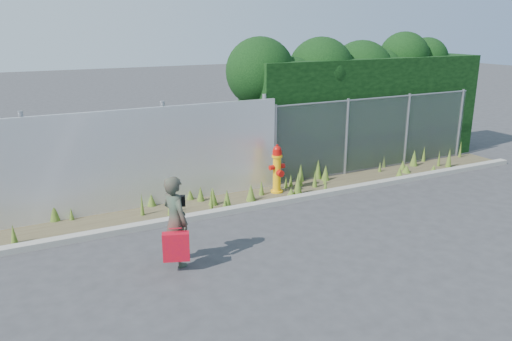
{
  "coord_description": "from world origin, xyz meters",
  "views": [
    {
      "loc": [
        -4.78,
        -7.37,
        3.9
      ],
      "look_at": [
        -0.3,
        1.4,
        1.0
      ],
      "focal_mm": 35.0,
      "sensor_mm": 36.0,
      "label": 1
    }
  ],
  "objects": [
    {
      "name": "corrugated_fence",
      "position": [
        -3.25,
        3.01,
        1.1
      ],
      "size": [
        8.5,
        0.21,
        2.3
      ],
      "color": "silver",
      "rests_on": "ground"
    },
    {
      "name": "red_tote_bag",
      "position": [
        -2.58,
        -0.23,
        0.45
      ],
      "size": [
        0.43,
        0.16,
        0.56
      ],
      "rotation": [
        0.0,
        0.0,
        -0.34
      ],
      "color": "#AD0924"
    },
    {
      "name": "woman",
      "position": [
        -2.48,
        0.06,
        0.77
      ],
      "size": [
        0.51,
        0.64,
        1.55
      ],
      "primitive_type": "imported",
      "rotation": [
        0.0,
        0.0,
        1.85
      ],
      "color": "#0E5D43",
      "rests_on": "ground"
    },
    {
      "name": "chainlink_fence",
      "position": [
        4.25,
        3.0,
        1.03
      ],
      "size": [
        6.5,
        0.07,
        2.05
      ],
      "color": "gray",
      "rests_on": "ground"
    },
    {
      "name": "ground",
      "position": [
        0.0,
        0.0,
        0.0
      ],
      "size": [
        80.0,
        80.0,
        0.0
      ],
      "primitive_type": "plane",
      "color": "#333335",
      "rests_on": "ground"
    },
    {
      "name": "weed_strip",
      "position": [
        0.4,
        2.49,
        0.14
      ],
      "size": [
        16.0,
        1.32,
        0.55
      ],
      "color": "#493F2A",
      "rests_on": "ground"
    },
    {
      "name": "curb",
      "position": [
        0.0,
        1.8,
        0.06
      ],
      "size": [
        16.0,
        0.22,
        0.12
      ],
      "primitive_type": "cube",
      "color": "gray",
      "rests_on": "ground"
    },
    {
      "name": "fire_hydrant",
      "position": [
        0.82,
        2.5,
        0.58
      ],
      "size": [
        0.4,
        0.36,
        1.19
      ],
      "rotation": [
        0.0,
        0.0,
        0.06
      ],
      "color": "#FAB10D",
      "rests_on": "ground"
    },
    {
      "name": "hedge",
      "position": [
        4.18,
        4.05,
        2.03
      ],
      "size": [
        7.87,
        1.97,
        3.7
      ],
      "color": "black",
      "rests_on": "ground"
    },
    {
      "name": "black_shoulder_bag",
      "position": [
        -2.37,
        0.22,
        1.05
      ],
      "size": [
        0.24,
        0.1,
        0.18
      ],
      "rotation": [
        0.0,
        0.0,
        -0.32
      ],
      "color": "black"
    }
  ]
}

